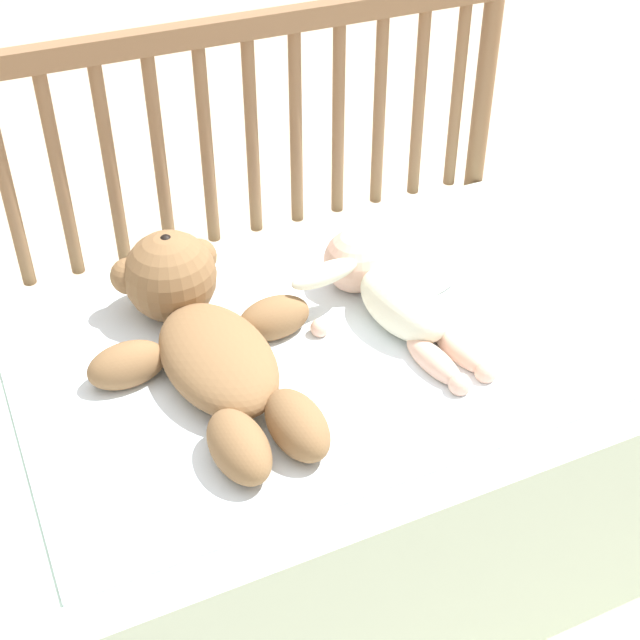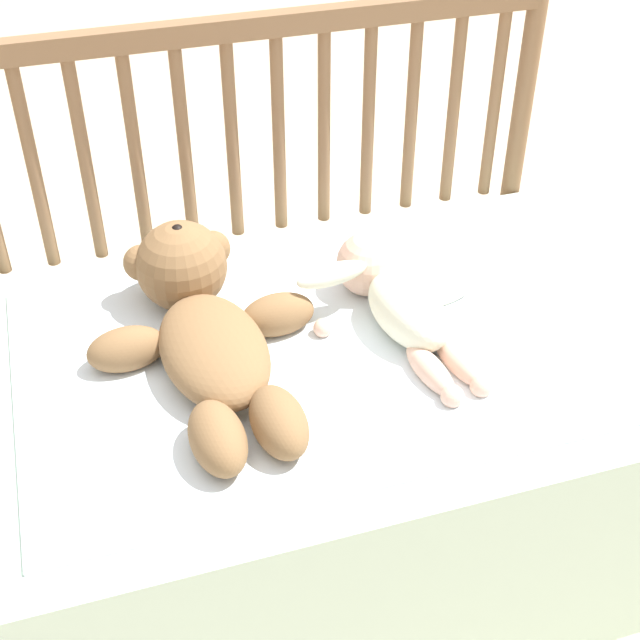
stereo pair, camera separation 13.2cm
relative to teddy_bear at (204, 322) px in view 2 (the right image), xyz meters
name	(u,v)px [view 2 (the right image)]	position (x,y,z in m)	size (l,w,h in m)	color
ground_plane	(320,538)	(0.17, -0.05, -0.50)	(12.00, 12.00, 0.00)	#C6B293
crib_mattress	(320,453)	(0.17, -0.05, -0.28)	(1.06, 0.69, 0.45)	silver
crib_rail	(257,161)	(0.17, 0.31, 0.09)	(1.06, 0.04, 0.84)	brown
blanket	(298,354)	(0.13, -0.05, -0.05)	(0.83, 0.58, 0.01)	white
teddy_bear	(204,322)	(0.00, 0.00, 0.00)	(0.36, 0.50, 0.15)	olive
baby	(397,299)	(0.30, -0.02, -0.01)	(0.30, 0.37, 0.11)	#EAEACC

